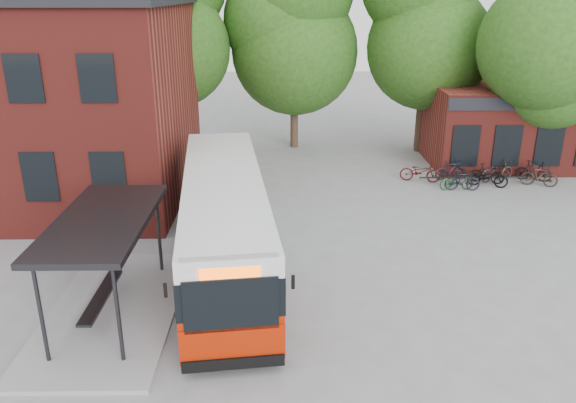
{
  "coord_description": "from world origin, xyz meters",
  "views": [
    {
      "loc": [
        0.24,
        -14.78,
        8.46
      ],
      "look_at": [
        0.46,
        2.49,
        2.0
      ],
      "focal_mm": 35.0,
      "sensor_mm": 36.0,
      "label": 1
    }
  ],
  "objects_px": {
    "bicycle_3": "(462,181)",
    "bicycle_6": "(497,171)",
    "bicycle_1": "(451,170)",
    "bus_shelter": "(108,266)",
    "bicycle_7": "(539,176)",
    "city_bus": "(224,222)",
    "bicycle_2": "(456,181)",
    "bicycle_5": "(487,173)",
    "bicycle_0": "(420,172)",
    "bicycle_4": "(488,177)",
    "bicycle_extra_0": "(534,171)"
  },
  "relations": [
    {
      "from": "city_bus",
      "to": "bicycle_6",
      "type": "height_order",
      "value": "city_bus"
    },
    {
      "from": "bicycle_3",
      "to": "bicycle_7",
      "type": "relative_size",
      "value": 0.98
    },
    {
      "from": "bus_shelter",
      "to": "bicycle_0",
      "type": "height_order",
      "value": "bus_shelter"
    },
    {
      "from": "bicycle_6",
      "to": "bicycle_extra_0",
      "type": "relative_size",
      "value": 1.17
    },
    {
      "from": "bicycle_5",
      "to": "bicycle_6",
      "type": "bearing_deg",
      "value": -36.17
    },
    {
      "from": "bicycle_6",
      "to": "bicycle_7",
      "type": "distance_m",
      "value": 1.86
    },
    {
      "from": "bicycle_5",
      "to": "city_bus",
      "type": "bearing_deg",
      "value": 149.95
    },
    {
      "from": "bicycle_6",
      "to": "bicycle_7",
      "type": "relative_size",
      "value": 1.18
    },
    {
      "from": "bicycle_2",
      "to": "bicycle_5",
      "type": "distance_m",
      "value": 1.98
    },
    {
      "from": "city_bus",
      "to": "bicycle_4",
      "type": "height_order",
      "value": "city_bus"
    },
    {
      "from": "city_bus",
      "to": "bicycle_extra_0",
      "type": "distance_m",
      "value": 16.31
    },
    {
      "from": "bicycle_3",
      "to": "bicycle_5",
      "type": "bearing_deg",
      "value": -50.81
    },
    {
      "from": "bicycle_3",
      "to": "bicycle_1",
      "type": "bearing_deg",
      "value": 6.93
    },
    {
      "from": "bicycle_0",
      "to": "bicycle_4",
      "type": "relative_size",
      "value": 1.04
    },
    {
      "from": "bicycle_1",
      "to": "bicycle_3",
      "type": "xyz_separation_m",
      "value": [
        0.08,
        -1.55,
        -0.01
      ]
    },
    {
      "from": "bicycle_1",
      "to": "bicycle_4",
      "type": "relative_size",
      "value": 0.88
    },
    {
      "from": "bicycle_4",
      "to": "bicycle_5",
      "type": "xyz_separation_m",
      "value": [
        0.15,
        0.51,
        -0.0
      ]
    },
    {
      "from": "bus_shelter",
      "to": "bicycle_1",
      "type": "bearing_deg",
      "value": 42.37
    },
    {
      "from": "bicycle_5",
      "to": "bicycle_6",
      "type": "relative_size",
      "value": 0.82
    },
    {
      "from": "bicycle_3",
      "to": "bicycle_4",
      "type": "distance_m",
      "value": 1.43
    },
    {
      "from": "bicycle_6",
      "to": "bicycle_4",
      "type": "bearing_deg",
      "value": 114.46
    },
    {
      "from": "bus_shelter",
      "to": "bicycle_5",
      "type": "bearing_deg",
      "value": 37.89
    },
    {
      "from": "bicycle_0",
      "to": "bicycle_5",
      "type": "bearing_deg",
      "value": -79.79
    },
    {
      "from": "bicycle_0",
      "to": "bicycle_7",
      "type": "distance_m",
      "value": 5.42
    },
    {
      "from": "bicycle_0",
      "to": "bicycle_6",
      "type": "relative_size",
      "value": 0.98
    },
    {
      "from": "bicycle_4",
      "to": "bicycle_extra_0",
      "type": "distance_m",
      "value": 2.62
    },
    {
      "from": "bus_shelter",
      "to": "bicycle_0",
      "type": "relative_size",
      "value": 3.73
    },
    {
      "from": "bus_shelter",
      "to": "bicycle_7",
      "type": "bearing_deg",
      "value": 32.77
    },
    {
      "from": "bicycle_3",
      "to": "bicycle_6",
      "type": "distance_m",
      "value": 2.49
    },
    {
      "from": "bicycle_7",
      "to": "bicycle_extra_0",
      "type": "relative_size",
      "value": 0.99
    },
    {
      "from": "city_bus",
      "to": "bicycle_0",
      "type": "height_order",
      "value": "city_bus"
    },
    {
      "from": "bicycle_2",
      "to": "bicycle_4",
      "type": "xyz_separation_m",
      "value": [
        1.57,
        0.46,
        0.07
      ]
    },
    {
      "from": "bicycle_0",
      "to": "bicycle_6",
      "type": "distance_m",
      "value": 3.69
    },
    {
      "from": "bus_shelter",
      "to": "bicycle_1",
      "type": "height_order",
      "value": "bus_shelter"
    },
    {
      "from": "bicycle_3",
      "to": "bicycle_5",
      "type": "distance_m",
      "value": 1.82
    },
    {
      "from": "bicycle_0",
      "to": "bicycle_3",
      "type": "bearing_deg",
      "value": -114.04
    },
    {
      "from": "bicycle_1",
      "to": "bus_shelter",
      "type": "bearing_deg",
      "value": 121.64
    },
    {
      "from": "city_bus",
      "to": "bicycle_2",
      "type": "height_order",
      "value": "city_bus"
    },
    {
      "from": "bicycle_2",
      "to": "bicycle_extra_0",
      "type": "relative_size",
      "value": 0.95
    },
    {
      "from": "bus_shelter",
      "to": "bicycle_5",
      "type": "relative_size",
      "value": 4.47
    },
    {
      "from": "bicycle_7",
      "to": "bicycle_extra_0",
      "type": "distance_m",
      "value": 0.79
    },
    {
      "from": "bicycle_7",
      "to": "bicycle_0",
      "type": "bearing_deg",
      "value": 102.91
    },
    {
      "from": "bicycle_4",
      "to": "bicycle_6",
      "type": "xyz_separation_m",
      "value": [
        0.74,
        0.84,
        0.03
      ]
    },
    {
      "from": "bus_shelter",
      "to": "bicycle_extra_0",
      "type": "bearing_deg",
      "value": 34.55
    },
    {
      "from": "bicycle_3",
      "to": "bicycle_7",
      "type": "height_order",
      "value": "bicycle_7"
    },
    {
      "from": "city_bus",
      "to": "bicycle_0",
      "type": "distance_m",
      "value": 12.02
    },
    {
      "from": "bicycle_2",
      "to": "bicycle_6",
      "type": "height_order",
      "value": "bicycle_6"
    },
    {
      "from": "bicycle_2",
      "to": "bicycle_4",
      "type": "distance_m",
      "value": 1.64
    },
    {
      "from": "city_bus",
      "to": "bicycle_5",
      "type": "distance_m",
      "value": 14.21
    },
    {
      "from": "bicycle_0",
      "to": "bicycle_3",
      "type": "xyz_separation_m",
      "value": [
        1.62,
        -1.32,
        -0.02
      ]
    }
  ]
}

